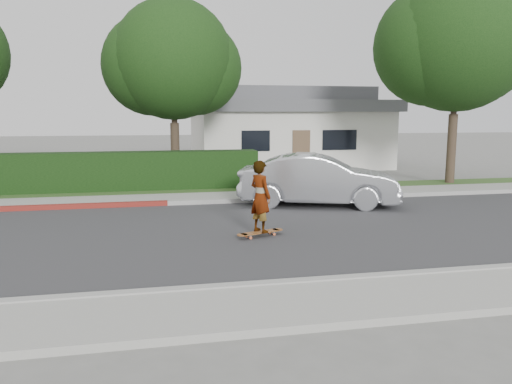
# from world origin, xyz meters

# --- Properties ---
(ground) EXTENTS (120.00, 120.00, 0.00)m
(ground) POSITION_xyz_m (0.00, 0.00, 0.00)
(ground) COLOR slate
(ground) RESTS_ON ground
(road) EXTENTS (60.00, 8.00, 0.01)m
(road) POSITION_xyz_m (0.00, 0.00, 0.01)
(road) COLOR #2D2D30
(road) RESTS_ON ground
(curb_near) EXTENTS (60.00, 0.20, 0.15)m
(curb_near) POSITION_xyz_m (0.00, -4.10, 0.07)
(curb_near) COLOR #9E9E99
(curb_near) RESTS_ON ground
(sidewalk_near) EXTENTS (60.00, 1.60, 0.12)m
(sidewalk_near) POSITION_xyz_m (0.00, -5.00, 0.06)
(sidewalk_near) COLOR gray
(sidewalk_near) RESTS_ON ground
(curb_far) EXTENTS (60.00, 0.20, 0.15)m
(curb_far) POSITION_xyz_m (0.00, 4.10, 0.07)
(curb_far) COLOR #9E9E99
(curb_far) RESTS_ON ground
(sidewalk_far) EXTENTS (60.00, 1.60, 0.12)m
(sidewalk_far) POSITION_xyz_m (0.00, 5.00, 0.06)
(sidewalk_far) COLOR gray
(sidewalk_far) RESTS_ON ground
(planting_strip) EXTENTS (60.00, 1.60, 0.10)m
(planting_strip) POSITION_xyz_m (0.00, 6.60, 0.05)
(planting_strip) COLOR #2D4C1E
(planting_strip) RESTS_ON ground
(hedge) EXTENTS (15.00, 1.00, 1.50)m
(hedge) POSITION_xyz_m (-3.00, 7.20, 0.75)
(hedge) COLOR black
(hedge) RESTS_ON ground
(tree_center) EXTENTS (5.66, 4.84, 7.44)m
(tree_center) POSITION_xyz_m (1.49, 9.19, 4.90)
(tree_center) COLOR #33261C
(tree_center) RESTS_ON ground
(tree_right) EXTENTS (6.32, 5.60, 8.56)m
(tree_right) POSITION_xyz_m (12.49, 6.69, 5.63)
(tree_right) COLOR #33261C
(tree_right) RESTS_ON ground
(house) EXTENTS (10.60, 8.60, 4.30)m
(house) POSITION_xyz_m (8.00, 16.00, 2.10)
(house) COLOR beige
(house) RESTS_ON ground
(skateboard) EXTENTS (1.24, 0.66, 0.11)m
(skateboard) POSITION_xyz_m (3.02, -0.53, 0.11)
(skateboard) COLOR #E16A3D
(skateboard) RESTS_ON ground
(skateboarder) EXTENTS (0.65, 0.74, 1.69)m
(skateboarder) POSITION_xyz_m (3.02, -0.53, 0.97)
(skateboarder) COLOR white
(skateboarder) RESTS_ON skateboard
(car_silver) EXTENTS (5.25, 3.24, 1.63)m
(car_silver) POSITION_xyz_m (5.68, 3.10, 0.82)
(car_silver) COLOR silver
(car_silver) RESTS_ON ground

